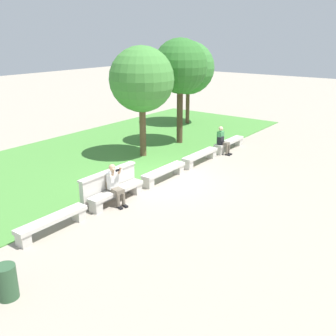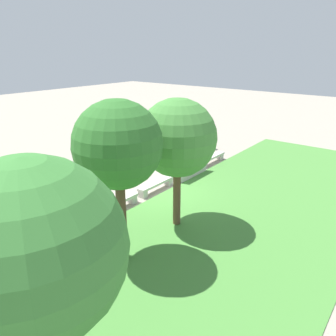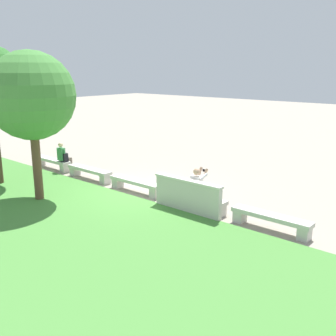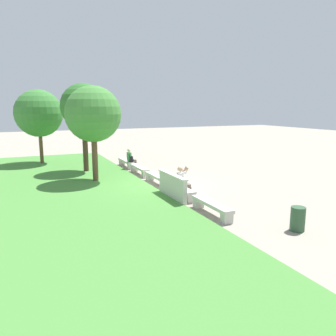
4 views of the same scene
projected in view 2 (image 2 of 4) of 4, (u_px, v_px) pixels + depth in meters
ground_plane at (156, 191)px, 15.42m from camera, size 80.00×80.00×0.00m
grass_strip at (241, 218)px, 12.87m from camera, size 24.38×8.00×0.03m
bench_main at (212, 158)px, 19.07m from camera, size 2.22×0.40×0.45m
bench_near at (187, 170)px, 17.19m from camera, size 2.22×0.40×0.45m
bench_mid at (156, 185)px, 15.31m from camera, size 2.22×0.40×0.45m
bench_far at (116, 204)px, 13.43m from camera, size 2.22×0.40×0.45m
bench_end at (64, 229)px, 11.55m from camera, size 2.22×0.40×0.45m
backrest_wall_with_plaque at (193, 168)px, 16.92m from camera, size 2.40×0.24×1.01m
person_photographer at (188, 161)px, 17.19m from camera, size 0.53×0.77×1.32m
person_distant at (80, 211)px, 12.04m from camera, size 0.48×0.67×1.26m
backpack at (83, 211)px, 12.12m from camera, size 0.28×0.24×0.43m
tree_behind_wall at (33, 250)px, 5.15m from camera, size 3.06×3.06×4.84m
tree_left_background at (177, 138)px, 11.36m from camera, size 2.77×2.77×4.77m
tree_right_background at (118, 146)px, 9.21m from camera, size 2.58×2.58×5.05m
trash_bin at (210, 144)px, 21.73m from camera, size 0.44×0.44×0.75m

